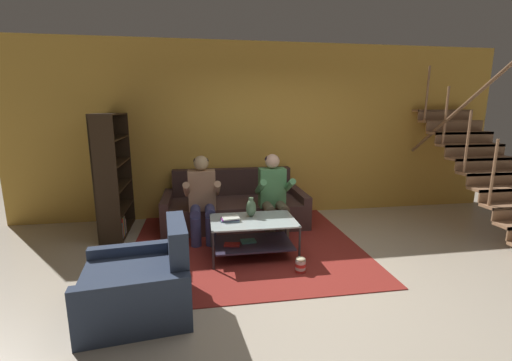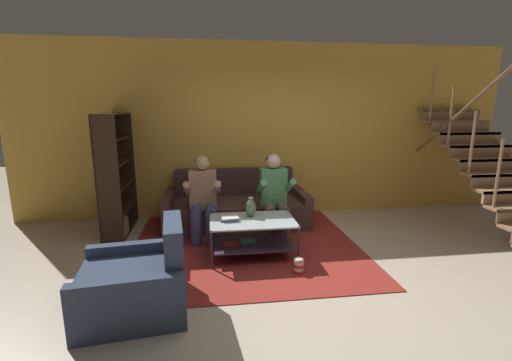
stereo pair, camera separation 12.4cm
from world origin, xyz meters
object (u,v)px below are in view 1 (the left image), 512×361
Objects in this scene: bookshelf at (111,184)px; armchair at (141,284)px; person_seated_right at (274,193)px; person_seated_left at (202,195)px; popcorn_tub at (300,265)px; vase at (251,208)px; coffee_table at (252,232)px; book_stack at (230,219)px; couch at (235,207)px.

armchair is (0.74, -2.18, -0.49)m from bookshelf.
person_seated_right is 2.38m from armchair.
person_seated_left reaches higher than armchair.
armchair reaches higher than popcorn_tub.
armchair reaches higher than vase.
person_seated_right is 1.35m from popcorn_tub.
armchair is (-1.18, -1.04, -0.05)m from coffee_table.
coffee_table is 0.33m from book_stack.
book_stack is 0.25× the size of armchair.
popcorn_tub is at bearing -87.56° from person_seated_right.
person_seated_right is 4.73× the size of book_stack.
book_stack is (-0.28, 0.01, 0.18)m from coffee_table.
person_seated_right reaches higher than coffee_table.
person_seated_left is at bearing 71.51° from armchair.
vase is at bearing 24.39° from book_stack.
coffee_table is 5.70× the size of popcorn_tub.
popcorn_tub is at bearing -72.76° from couch.
popcorn_tub is at bearing -35.27° from bookshelf.
bookshelf is (-2.33, 0.46, 0.12)m from person_seated_right.
couch is 8.88× the size of book_stack.
couch is at bearing 107.24° from popcorn_tub.
popcorn_tub is at bearing -48.91° from person_seated_left.
book_stack is (-0.28, -0.13, -0.09)m from vase.
armchair is at bearing -163.49° from popcorn_tub.
couch is at bearing 81.91° from book_stack.
couch is at bearing 48.83° from person_seated_left.
coffee_table reaches higher than popcorn_tub.
couch is at bearing 131.17° from person_seated_right.
bookshelf is at bearing 152.40° from vase.
couch is 8.92× the size of vase.
person_seated_left is (-0.51, -0.58, 0.37)m from couch.
coffee_table is 2.28m from bookshelf.
vase is at bearing -84.99° from couch.
bookshelf reaches higher than book_stack.
couch reaches higher than armchair.
person_seated_left is at bearing -19.17° from bookshelf.
couch is 1.91m from popcorn_tub.
person_seated_right is at bearing 47.13° from armchair.
bookshelf reaches higher than popcorn_tub.
armchair is (-1.09, -2.30, -0.01)m from couch.
bookshelf reaches higher than coffee_table.
vase is 0.96m from popcorn_tub.
vase is at bearing -27.60° from bookshelf.
person_seated_left is 1.85m from armchair.
bookshelf is at bearing 149.33° from coffee_table.
book_stack is (0.33, -0.68, -0.14)m from person_seated_left.
vase is at bearing -126.84° from person_seated_right.
vase is (0.61, -0.55, -0.05)m from person_seated_left.
bookshelf is (-1.64, 1.13, 0.26)m from book_stack.
armchair is at bearing -71.28° from bookshelf.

